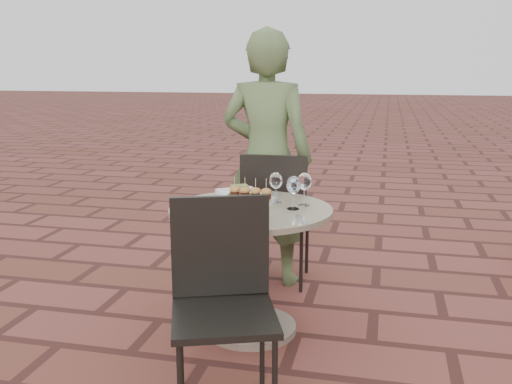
% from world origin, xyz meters
% --- Properties ---
extents(ground, '(60.00, 60.00, 0.00)m').
position_xyz_m(ground, '(0.00, 0.00, 0.00)').
color(ground, brown).
rests_on(ground, ground).
extents(cafe_table, '(0.90, 0.90, 0.73)m').
position_xyz_m(cafe_table, '(-0.27, -0.01, 0.48)').
color(cafe_table, gray).
rests_on(cafe_table, ground).
extents(chair_far, '(0.46, 0.46, 0.93)m').
position_xyz_m(chair_far, '(-0.27, 0.72, 0.55)').
color(chair_far, black).
rests_on(chair_far, ground).
extents(chair_near, '(0.56, 0.56, 0.93)m').
position_xyz_m(chair_near, '(-0.23, -0.71, 0.55)').
color(chair_near, black).
rests_on(chair_near, ground).
extents(diner, '(0.66, 0.46, 1.74)m').
position_xyz_m(diner, '(-0.35, 0.81, 0.87)').
color(diner, '#475B32').
rests_on(diner, ground).
extents(plate_salmon, '(0.33, 0.33, 0.06)m').
position_xyz_m(plate_salmon, '(-0.41, 0.27, 0.75)').
color(plate_salmon, silver).
rests_on(plate_salmon, cafe_table).
extents(plate_sliders, '(0.25, 0.25, 0.15)m').
position_xyz_m(plate_sliders, '(-0.29, 0.07, 0.77)').
color(plate_sliders, silver).
rests_on(plate_sliders, cafe_table).
extents(plate_tuna, '(0.33, 0.33, 0.03)m').
position_xyz_m(plate_tuna, '(-0.29, -0.27, 0.74)').
color(plate_tuna, silver).
rests_on(plate_tuna, cafe_table).
extents(wine_glass_right, '(0.08, 0.08, 0.18)m').
position_xyz_m(wine_glass_right, '(-0.04, 0.01, 0.86)').
color(wine_glass_right, white).
rests_on(wine_glass_right, cafe_table).
extents(wine_glass_mid, '(0.08, 0.08, 0.18)m').
position_xyz_m(wine_glass_mid, '(-0.16, 0.14, 0.86)').
color(wine_glass_mid, white).
rests_on(wine_glass_mid, cafe_table).
extents(wine_glass_far, '(0.08, 0.08, 0.19)m').
position_xyz_m(wine_glass_far, '(0.01, 0.11, 0.86)').
color(wine_glass_far, white).
rests_on(wine_glass_far, cafe_table).
extents(steel_ramekin, '(0.07, 0.07, 0.04)m').
position_xyz_m(steel_ramekin, '(-0.55, 0.02, 0.75)').
color(steel_ramekin, silver).
rests_on(steel_ramekin, cafe_table).
extents(cutlery_set, '(0.12, 0.20, 0.00)m').
position_xyz_m(cutlery_set, '(0.03, -0.21, 0.73)').
color(cutlery_set, silver).
rests_on(cutlery_set, cafe_table).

